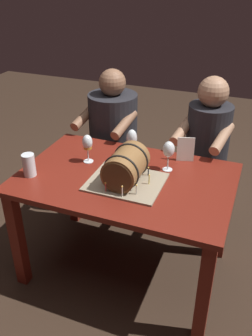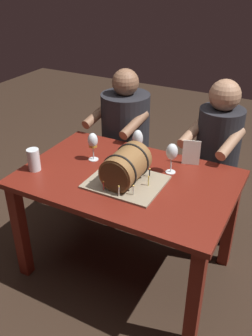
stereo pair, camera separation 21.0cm
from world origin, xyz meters
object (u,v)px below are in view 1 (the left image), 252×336
beer_pint (29,166)px  menu_card (186,149)px  barrel_cake (126,168)px  person_seated_left (113,145)px  person_seated_right (204,164)px  dining_table (126,192)px  wine_glass_empty (169,150)px  wine_glass_rose (132,139)px  wine_glass_amber (87,144)px

beer_pint → menu_card: 0.98m
barrel_cake → person_seated_left: size_ratio=0.36×
barrel_cake → person_seated_right: bearing=65.3°
dining_table → menu_card: 0.48m
menu_card → person_seated_right: (0.08, 0.34, -0.27)m
person_seated_right → menu_card: bearing=-103.8°
wine_glass_empty → person_seated_right: 0.62m
person_seated_left → person_seated_right: bearing=-0.0°
wine_glass_rose → barrel_cake: bearing=-75.2°
barrel_cake → wine_glass_amber: 0.36m
person_seated_right → wine_glass_rose: bearing=-135.4°
wine_glass_amber → person_seated_right: size_ratio=0.16×
wine_glass_rose → menu_card: (0.34, 0.08, -0.05)m
barrel_cake → beer_pint: size_ratio=3.06×
person_seated_left → person_seated_right: size_ratio=0.98×
menu_card → person_seated_right: person_seated_right is taller
dining_table → person_seated_left: bearing=118.7°
wine_glass_empty → menu_card: bearing=65.9°
wine_glass_amber → barrel_cake: bearing=-25.6°
dining_table → barrel_cake: barrel_cake is taller
dining_table → person_seated_right: person_seated_right is taller
dining_table → wine_glass_rose: wine_glass_rose is taller
dining_table → beer_pint: beer_pint is taller
wine_glass_empty → wine_glass_amber: 0.51m
dining_table → person_seated_left: size_ratio=1.09×
barrel_cake → wine_glass_empty: 0.30m
person_seated_left → menu_card: bearing=-27.6°
wine_glass_rose → wine_glass_amber: (-0.24, -0.17, 0.00)m
beer_pint → person_seated_right: (0.91, 0.87, -0.25)m
dining_table → wine_glass_amber: (-0.29, 0.09, 0.24)m
dining_table → beer_pint: (-0.54, -0.19, 0.18)m
menu_card → person_seated_left: (-0.65, 0.34, -0.25)m
dining_table → wine_glass_amber: 0.39m
dining_table → wine_glass_amber: wine_glass_amber is taller
beer_pint → person_seated_right: 1.29m
wine_glass_rose → dining_table: bearing=-77.6°
wine_glass_rose → beer_pint: wine_glass_rose is taller
barrel_cake → beer_pint: 0.59m
dining_table → barrel_cake: (0.03, -0.07, 0.21)m
wine_glass_amber → beer_pint: (-0.25, -0.28, -0.07)m
wine_glass_rose → menu_card: size_ratio=1.21×
dining_table → wine_glass_rose: (-0.06, 0.26, 0.24)m
dining_table → wine_glass_rose: bearing=102.4°
wine_glass_amber → person_seated_right: 0.94m
beer_pint → person_seated_left: size_ratio=0.12×
person_seated_left → wine_glass_empty: bearing=-40.8°
wine_glass_empty → wine_glass_rose: 0.28m
barrel_cake → wine_glass_empty: barrel_cake is taller
wine_glass_empty → beer_pint: wine_glass_empty is taller
beer_pint → person_seated_right: size_ratio=0.12×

